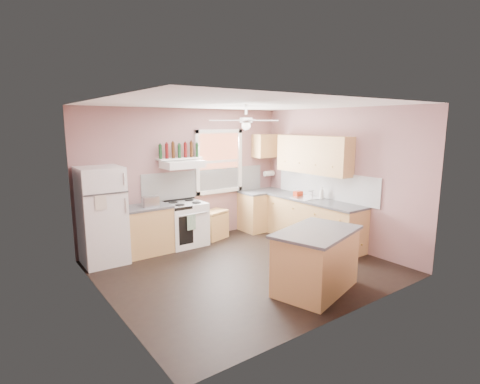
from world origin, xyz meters
TOP-DOWN VIEW (x-y plane):
  - floor at (0.00, 0.00)m, footprint 4.50×4.50m
  - ceiling at (0.00, 0.00)m, footprint 4.50×4.50m
  - wall_back at (0.00, 2.02)m, footprint 4.50×0.05m
  - wall_right at (2.27, 0.00)m, footprint 0.05×4.00m
  - wall_left at (-2.27, 0.00)m, footprint 0.05×4.00m
  - backsplash_back at (0.45, 1.99)m, footprint 2.90×0.03m
  - backsplash_right at (2.23, 0.30)m, footprint 0.03×2.60m
  - window_view at (0.75, 1.98)m, footprint 1.00×0.02m
  - window_frame at (0.75, 1.96)m, footprint 1.16×0.07m
  - refrigerator at (-1.84, 1.66)m, footprint 0.72×0.70m
  - base_cabinet_left at (-1.06, 1.70)m, footprint 0.90×0.60m
  - counter_left at (-1.06, 1.70)m, footprint 0.92×0.62m
  - toaster at (-0.96, 1.62)m, footprint 0.30×0.19m
  - stove at (-0.23, 1.70)m, footprint 0.76×0.64m
  - range_hood at (-0.23, 1.75)m, footprint 0.78×0.50m
  - bottle_shelf at (-0.23, 1.87)m, footprint 0.90×0.26m
  - cart at (0.46, 1.73)m, footprint 0.62×0.50m
  - base_cabinet_corner at (1.75, 1.70)m, footprint 1.00×0.60m
  - base_cabinet_right at (1.95, 0.30)m, footprint 0.60×2.20m
  - counter_corner at (1.75, 1.70)m, footprint 1.02×0.62m
  - counter_right at (1.94, 0.30)m, footprint 0.62×2.22m
  - sink at (1.94, 0.50)m, footprint 0.55×0.45m
  - faucet at (2.10, 0.50)m, footprint 0.03×0.03m
  - upper_cabinet_right at (2.08, 0.50)m, footprint 0.33×1.80m
  - upper_cabinet_corner at (1.95, 1.83)m, footprint 0.60×0.33m
  - paper_towel at (2.07, 1.86)m, footprint 0.26×0.12m
  - island at (0.32, -1.26)m, footprint 1.42×1.11m
  - island_top at (0.32, -1.26)m, footprint 1.51×1.20m
  - ceiling_fan_hub at (0.00, 0.00)m, footprint 0.20×0.20m
  - soap_bottle at (2.09, 0.25)m, footprint 0.12×0.12m
  - red_caddy at (1.95, 0.76)m, footprint 0.18×0.12m
  - wine_bottles at (-0.23, 1.87)m, footprint 0.86×0.06m

SIDE VIEW (x-z plane):
  - floor at x=0.00m, z-range 0.00..0.00m
  - cart at x=0.46m, z-range 0.00..0.54m
  - base_cabinet_left at x=-1.06m, z-range 0.00..0.86m
  - stove at x=-0.23m, z-range 0.00..0.86m
  - base_cabinet_corner at x=1.75m, z-range 0.00..0.86m
  - base_cabinet_right at x=1.95m, z-range 0.00..0.86m
  - island at x=0.32m, z-range 0.00..0.86m
  - refrigerator at x=-1.84m, z-range 0.00..1.69m
  - counter_left at x=-1.06m, z-range 0.86..0.90m
  - counter_corner at x=1.75m, z-range 0.86..0.90m
  - counter_right at x=1.94m, z-range 0.86..0.90m
  - island_top at x=0.32m, z-range 0.86..0.90m
  - sink at x=1.94m, z-range 0.88..0.91m
  - red_caddy at x=1.95m, z-range 0.90..1.00m
  - faucet at x=2.10m, z-range 0.90..1.04m
  - toaster at x=-0.96m, z-range 0.90..1.08m
  - soap_bottle at x=2.09m, z-range 0.90..1.15m
  - backsplash_back at x=0.45m, z-range 0.90..1.45m
  - backsplash_right at x=2.23m, z-range 0.90..1.45m
  - paper_towel at x=2.07m, z-range 1.19..1.31m
  - wall_back at x=0.00m, z-range 0.00..2.70m
  - wall_right at x=2.27m, z-range 0.00..2.70m
  - wall_left at x=-2.27m, z-range 0.00..2.70m
  - window_view at x=0.75m, z-range 1.00..2.20m
  - window_frame at x=0.75m, z-range 0.92..2.28m
  - range_hood at x=-0.23m, z-range 1.55..1.69m
  - bottle_shelf at x=-0.23m, z-range 1.71..1.73m
  - upper_cabinet_right at x=2.08m, z-range 1.40..2.16m
  - wine_bottles at x=-0.23m, z-range 1.72..2.03m
  - upper_cabinet_corner at x=1.95m, z-range 1.64..2.16m
  - ceiling_fan_hub at x=0.00m, z-range 2.41..2.49m
  - ceiling at x=0.00m, z-range 2.70..2.70m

